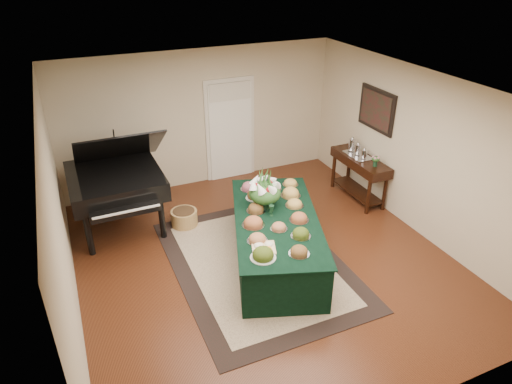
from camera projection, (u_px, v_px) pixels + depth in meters
name	position (u px, v px, depth m)	size (l,w,h in m)	color
ground	(264.00, 259.00, 7.16)	(6.00, 6.00, 0.00)	black
area_rug	(257.00, 263.00, 7.06)	(2.48, 3.47, 0.01)	black
kitchen_doorway	(230.00, 131.00, 9.29)	(1.05, 0.07, 2.10)	silver
buffet_table	(276.00, 239.00, 6.98)	(2.03, 2.89, 0.76)	black
food_platters	(274.00, 212.00, 6.85)	(1.59, 2.22, 0.14)	silver
cutting_board	(264.00, 245.00, 6.12)	(0.40, 0.40, 0.10)	tan
green_goblets	(271.00, 209.00, 6.86)	(0.10, 0.16, 0.18)	#14321E
floral_centerpiece	(265.00, 189.00, 6.96)	(0.51, 0.51, 0.51)	#14321E
grand_piano	(116.00, 180.00, 7.56)	(1.61, 1.81, 1.81)	black
wicker_basket	(184.00, 218.00, 7.97)	(0.46, 0.46, 0.29)	olive
mahogany_sideboard	(360.00, 167.00, 8.62)	(0.45, 1.38, 0.85)	black
tea_service	(357.00, 149.00, 8.58)	(0.34, 0.58, 0.30)	silver
pink_bouquet	(376.00, 159.00, 8.12)	(0.17, 0.17, 0.21)	#14321E
wall_painting	(377.00, 110.00, 8.18)	(0.05, 0.95, 0.75)	black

